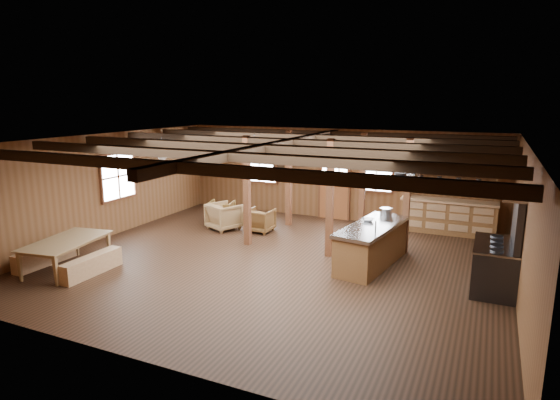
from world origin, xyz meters
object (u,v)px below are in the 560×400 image
at_px(dining_table, 69,255).
at_px(armchair_b, 260,220).
at_px(commercial_range, 498,259).
at_px(armchair_a, 221,212).
at_px(armchair_c, 224,216).
at_px(kitchen_island, 372,245).

xyz_separation_m(dining_table, armchair_b, (2.46, 4.43, -0.01)).
distance_m(commercial_range, armchair_a, 7.93).
relative_size(dining_table, armchair_b, 2.65).
relative_size(commercial_range, armchair_a, 2.69).
height_order(dining_table, armchair_a, dining_table).
height_order(dining_table, armchair_c, armchair_c).
xyz_separation_m(armchair_a, armchair_b, (1.53, -0.43, -0.00)).
relative_size(kitchen_island, commercial_range, 1.32).
height_order(kitchen_island, dining_table, kitchen_island).
xyz_separation_m(commercial_range, armchair_c, (-7.14, 1.55, -0.25)).
bearing_deg(commercial_range, dining_table, -162.57).
bearing_deg(armchair_c, armchair_a, -29.21).
bearing_deg(armchair_b, commercial_range, 163.93).
bearing_deg(kitchen_island, armchair_c, 174.00).
bearing_deg(dining_table, commercial_range, -81.49).
distance_m(dining_table, armchair_c, 4.46).
bearing_deg(dining_table, armchair_a, -19.75).
height_order(commercial_range, dining_table, commercial_range).
relative_size(commercial_range, dining_table, 1.03).
distance_m(commercial_range, dining_table, 8.96).
bearing_deg(armchair_c, commercial_range, -168.55).
height_order(armchair_a, armchair_c, armchair_c).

